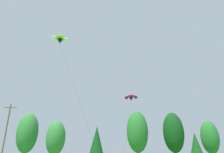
# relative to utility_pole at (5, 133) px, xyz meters

# --- Properties ---
(treeline_tree_c) EXTENTS (5.21, 5.21, 12.63)m
(treeline_tree_c) POSITION_rel_utility_pole_xyz_m (0.02, 14.84, 1.72)
(treeline_tree_c) COLOR #472D19
(treeline_tree_c) RESTS_ON ground_plane
(treeline_tree_d) EXTENTS (4.56, 4.56, 10.24)m
(treeline_tree_d) POSITION_rel_utility_pole_xyz_m (7.49, 11.72, 0.27)
(treeline_tree_d) COLOR #472D19
(treeline_tree_d) RESTS_ON ground_plane
(treeline_tree_e) EXTENTS (3.74, 3.74, 9.71)m
(treeline_tree_e) POSITION_rel_utility_pole_xyz_m (17.58, 16.05, 0.16)
(treeline_tree_e) COLOR #472D19
(treeline_tree_e) RESTS_ON ground_plane
(treeline_tree_f) EXTENTS (5.33, 5.33, 13.06)m
(treeline_tree_f) POSITION_rel_utility_pole_xyz_m (27.44, 10.93, 1.98)
(treeline_tree_f) COLOR #472D19
(treeline_tree_f) RESTS_ON ground_plane
(treeline_tree_g) EXTENTS (5.33, 5.33, 13.06)m
(treeline_tree_g) POSITION_rel_utility_pole_xyz_m (37.28, 11.63, 1.98)
(treeline_tree_g) COLOR #472D19
(treeline_tree_g) RESTS_ON ground_plane
(treeline_tree_h) EXTENTS (3.37, 3.37, 8.06)m
(treeline_tree_h) POSITION_rel_utility_pole_xyz_m (43.29, 12.14, -0.88)
(treeline_tree_h) COLOR #472D19
(treeline_tree_h) RESTS_ON ground_plane
(treeline_tree_i) EXTENTS (5.04, 5.04, 12.01)m
(treeline_tree_i) POSITION_rel_utility_pole_xyz_m (50.32, 16.41, 1.34)
(treeline_tree_i) COLOR #472D19
(treeline_tree_i) RESTS_ON ground_plane
(utility_pole) EXTENTS (2.20, 0.26, 11.31)m
(utility_pole) POSITION_rel_utility_pole_xyz_m (0.00, 0.00, 0.00)
(utility_pole) COLOR brown
(utility_pole) RESTS_ON ground_plane
(parafoil_kite_high_lime_white) EXTENTS (7.93, 14.82, 20.63)m
(parafoil_kite_high_lime_white) POSITION_rel_utility_pole_xyz_m (9.06, -8.16, 15.51)
(parafoil_kite_high_lime_white) COLOR #93D633
(parafoil_kite_mid_magenta) EXTENTS (5.42, 13.08, 12.11)m
(parafoil_kite_mid_magenta) POSITION_rel_utility_pole_xyz_m (23.09, -1.94, 7.08)
(parafoil_kite_mid_magenta) COLOR #D12893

